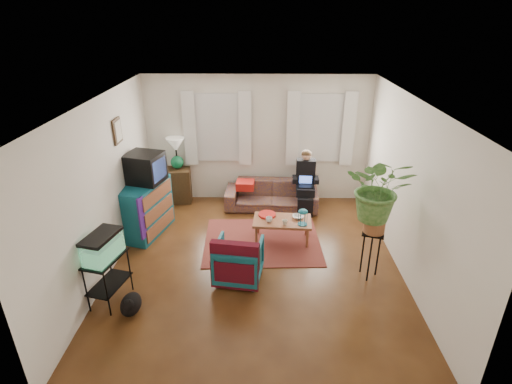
{
  "coord_description": "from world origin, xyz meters",
  "views": [
    {
      "loc": [
        0.09,
        -5.3,
        3.73
      ],
      "look_at": [
        0.0,
        0.4,
        1.1
      ],
      "focal_mm": 28.0,
      "sensor_mm": 36.0,
      "label": 1
    }
  ],
  "objects_px": {
    "dresser": "(145,208)",
    "coffee_table": "(282,230)",
    "sofa": "(272,191)",
    "side_table": "(179,184)",
    "aquarium_stand": "(109,280)",
    "plant_stand": "(370,254)",
    "armchair": "(239,259)"
  },
  "relations": [
    {
      "from": "dresser",
      "to": "coffee_table",
      "type": "height_order",
      "value": "dresser"
    },
    {
      "from": "sofa",
      "to": "dresser",
      "type": "height_order",
      "value": "dresser"
    },
    {
      "from": "side_table",
      "to": "aquarium_stand",
      "type": "distance_m",
      "value": 3.25
    },
    {
      "from": "aquarium_stand",
      "to": "plant_stand",
      "type": "relative_size",
      "value": 0.9
    },
    {
      "from": "side_table",
      "to": "dresser",
      "type": "height_order",
      "value": "dresser"
    },
    {
      "from": "aquarium_stand",
      "to": "coffee_table",
      "type": "xyz_separation_m",
      "value": [
        2.45,
        1.63,
        -0.15
      ]
    },
    {
      "from": "aquarium_stand",
      "to": "coffee_table",
      "type": "height_order",
      "value": "aquarium_stand"
    },
    {
      "from": "dresser",
      "to": "aquarium_stand",
      "type": "relative_size",
      "value": 1.53
    },
    {
      "from": "plant_stand",
      "to": "armchair",
      "type": "bearing_deg",
      "value": -177.49
    },
    {
      "from": "dresser",
      "to": "coffee_table",
      "type": "xyz_separation_m",
      "value": [
        2.44,
        -0.25,
        -0.28
      ]
    },
    {
      "from": "side_table",
      "to": "dresser",
      "type": "distance_m",
      "value": 1.4
    },
    {
      "from": "side_table",
      "to": "plant_stand",
      "type": "relative_size",
      "value": 0.93
    },
    {
      "from": "sofa",
      "to": "armchair",
      "type": "distance_m",
      "value": 2.45
    },
    {
      "from": "side_table",
      "to": "plant_stand",
      "type": "bearing_deg",
      "value": -37.73
    },
    {
      "from": "side_table",
      "to": "aquarium_stand",
      "type": "xyz_separation_m",
      "value": [
        -0.35,
        -3.23,
        -0.01
      ]
    },
    {
      "from": "side_table",
      "to": "dresser",
      "type": "xyz_separation_m",
      "value": [
        -0.34,
        -1.35,
        0.12
      ]
    },
    {
      "from": "dresser",
      "to": "side_table",
      "type": "bearing_deg",
      "value": 91.32
    },
    {
      "from": "dresser",
      "to": "armchair",
      "type": "distance_m",
      "value": 2.21
    },
    {
      "from": "armchair",
      "to": "coffee_table",
      "type": "bearing_deg",
      "value": -114.18
    },
    {
      "from": "coffee_table",
      "to": "side_table",
      "type": "bearing_deg",
      "value": 146.48
    },
    {
      "from": "coffee_table",
      "to": "armchair",
      "type": "bearing_deg",
      "value": -118.6
    },
    {
      "from": "sofa",
      "to": "plant_stand",
      "type": "xyz_separation_m",
      "value": [
        1.43,
        -2.3,
        0.03
      ]
    },
    {
      "from": "armchair",
      "to": "plant_stand",
      "type": "relative_size",
      "value": 0.89
    },
    {
      "from": "dresser",
      "to": "plant_stand",
      "type": "bearing_deg",
      "value": -3.27
    },
    {
      "from": "sofa",
      "to": "plant_stand",
      "type": "bearing_deg",
      "value": -55.39
    },
    {
      "from": "armchair",
      "to": "coffee_table",
      "type": "height_order",
      "value": "armchair"
    },
    {
      "from": "aquarium_stand",
      "to": "plant_stand",
      "type": "bearing_deg",
      "value": 23.56
    },
    {
      "from": "aquarium_stand",
      "to": "sofa",
      "type": "bearing_deg",
      "value": 66.0
    },
    {
      "from": "aquarium_stand",
      "to": "side_table",
      "type": "bearing_deg",
      "value": 97.88
    },
    {
      "from": "sofa",
      "to": "plant_stand",
      "type": "relative_size",
      "value": 2.38
    },
    {
      "from": "side_table",
      "to": "coffee_table",
      "type": "distance_m",
      "value": 2.64
    },
    {
      "from": "sofa",
      "to": "side_table",
      "type": "bearing_deg",
      "value": 173.85
    }
  ]
}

